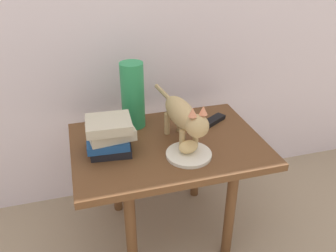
% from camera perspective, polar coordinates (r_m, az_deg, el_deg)
% --- Properties ---
extents(ground_plane, '(6.00, 6.00, 0.00)m').
position_cam_1_polar(ground_plane, '(1.80, 0.00, -16.41)').
color(ground_plane, gray).
extents(side_table, '(0.81, 0.57, 0.50)m').
position_cam_1_polar(side_table, '(1.52, 0.00, -4.86)').
color(side_table, brown).
rests_on(side_table, ground).
extents(plate, '(0.18, 0.18, 0.01)m').
position_cam_1_polar(plate, '(1.40, 3.41, -4.64)').
color(plate, silver).
rests_on(plate, side_table).
extents(bread_roll, '(0.09, 0.08, 0.05)m').
position_cam_1_polar(bread_roll, '(1.38, 3.33, -3.42)').
color(bread_roll, '#E0BC7A').
rests_on(bread_roll, plate).
extents(cat, '(0.12, 0.48, 0.23)m').
position_cam_1_polar(cat, '(1.41, 2.58, 1.67)').
color(cat, tan).
rests_on(cat, side_table).
extents(book_stack, '(0.20, 0.17, 0.15)m').
position_cam_1_polar(book_stack, '(1.41, -9.55, -1.50)').
color(book_stack, black).
rests_on(book_stack, side_table).
extents(green_vase, '(0.10, 0.10, 0.30)m').
position_cam_1_polar(green_vase, '(1.56, -5.79, 5.00)').
color(green_vase, '#288C51').
rests_on(green_vase, side_table).
extents(tv_remote, '(0.15, 0.12, 0.02)m').
position_cam_1_polar(tv_remote, '(1.64, 7.27, 0.83)').
color(tv_remote, black).
rests_on(tv_remote, side_table).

